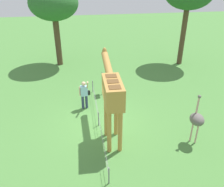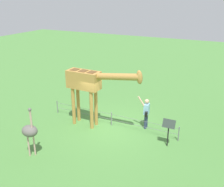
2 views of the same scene
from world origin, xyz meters
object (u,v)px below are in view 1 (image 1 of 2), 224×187
Objects in this scene: visitor at (84,93)px; info_sign at (104,79)px; tree_northeast at (54,4)px; giraffe at (112,91)px; ostrich at (197,119)px.

info_sign is at bearing -39.49° from visitor.
tree_northeast is 7.06m from info_sign.
giraffe is at bearing -164.41° from tree_northeast.
giraffe reaches higher than ostrich.
giraffe is 0.69× the size of tree_northeast.
giraffe is 10.13m from tree_northeast.
giraffe reaches higher than info_sign.
tree_northeast is (10.39, 6.10, 3.31)m from ostrich.
info_sign is (4.97, 3.29, -0.23)m from ostrich.
visitor is 0.78× the size of ostrich.
ostrich is 1.70× the size of info_sign.
ostrich is 0.39× the size of tree_northeast.
giraffe is at bearing -158.45° from visitor.
ostrich reaches higher than info_sign.
info_sign is at bearing -2.21° from giraffe.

